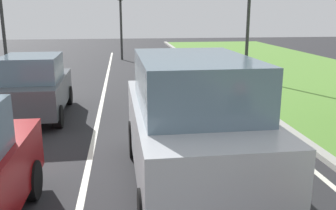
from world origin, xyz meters
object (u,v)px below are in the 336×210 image
at_px(car_suv_ahead, 191,123).
at_px(car_hatchback_far, 35,87).
at_px(traffic_light_far_median, 121,7).
at_px(traffic_light_overhead_left, 0,2).
at_px(traffic_light_near_right, 250,4).

distance_m(car_suv_ahead, car_hatchback_far, 6.11).
bearing_deg(traffic_light_far_median, car_suv_ahead, -86.31).
relative_size(traffic_light_overhead_left, traffic_light_far_median, 1.06).
xyz_separation_m(traffic_light_near_right, traffic_light_far_median, (-5.36, 7.71, -0.07)).
bearing_deg(traffic_light_near_right, car_suv_ahead, -113.54).
relative_size(car_hatchback_far, traffic_light_far_median, 0.80).
height_order(car_hatchback_far, traffic_light_far_median, traffic_light_far_median).
height_order(traffic_light_overhead_left, traffic_light_far_median, traffic_light_overhead_left).
relative_size(car_suv_ahead, traffic_light_near_right, 0.92).
relative_size(car_suv_ahead, traffic_light_far_median, 0.97).
relative_size(car_hatchback_far, traffic_light_overhead_left, 0.76).
height_order(car_suv_ahead, traffic_light_far_median, traffic_light_far_median).
bearing_deg(car_suv_ahead, traffic_light_far_median, 92.61).
relative_size(traffic_light_near_right, traffic_light_overhead_left, 0.99).
bearing_deg(car_hatchback_far, traffic_light_far_median, 77.14).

